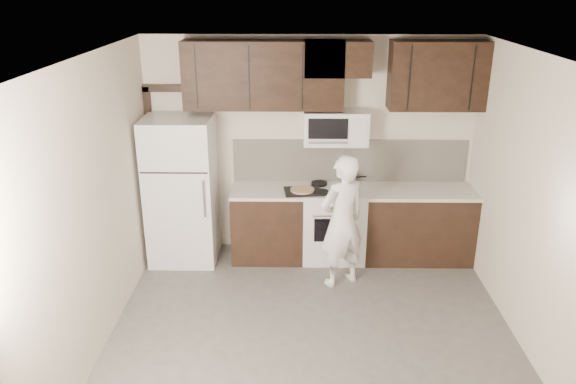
{
  "coord_description": "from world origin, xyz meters",
  "views": [
    {
      "loc": [
        -0.17,
        -4.43,
        3.31
      ],
      "look_at": [
        -0.25,
        0.9,
        1.27
      ],
      "focal_mm": 35.0,
      "sensor_mm": 36.0,
      "label": 1
    }
  ],
  "objects_px": {
    "stove": "(333,223)",
    "microwave": "(336,127)",
    "refrigerator": "(182,190)",
    "person": "(342,222)"
  },
  "relations": [
    {
      "from": "stove",
      "to": "refrigerator",
      "type": "relative_size",
      "value": 0.52
    },
    {
      "from": "microwave",
      "to": "person",
      "type": "distance_m",
      "value": 1.17
    },
    {
      "from": "stove",
      "to": "person",
      "type": "bearing_deg",
      "value": -85.95
    },
    {
      "from": "stove",
      "to": "refrigerator",
      "type": "bearing_deg",
      "value": -178.49
    },
    {
      "from": "refrigerator",
      "to": "stove",
      "type": "bearing_deg",
      "value": 1.51
    },
    {
      "from": "microwave",
      "to": "refrigerator",
      "type": "height_order",
      "value": "microwave"
    },
    {
      "from": "refrigerator",
      "to": "microwave",
      "type": "bearing_deg",
      "value": 5.15
    },
    {
      "from": "stove",
      "to": "microwave",
      "type": "relative_size",
      "value": 1.24
    },
    {
      "from": "microwave",
      "to": "person",
      "type": "height_order",
      "value": "microwave"
    },
    {
      "from": "stove",
      "to": "microwave",
      "type": "distance_m",
      "value": 1.2
    }
  ]
}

